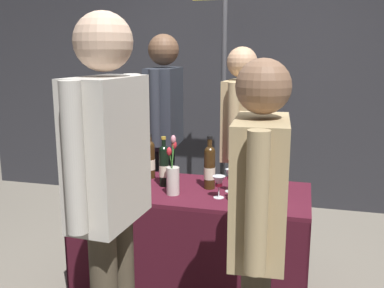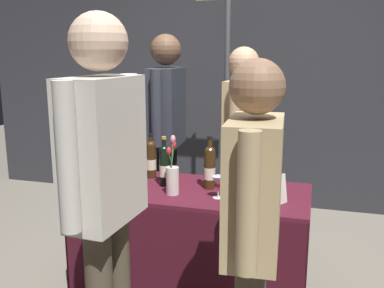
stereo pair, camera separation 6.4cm
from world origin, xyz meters
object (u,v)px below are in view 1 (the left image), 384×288
at_px(featured_wine_bottle, 127,165).
at_px(booth_signpost, 224,76).
at_px(display_bottle_0, 107,162).
at_px(wine_glass_near_vendor, 253,173).
at_px(wine_glass_mid, 219,182).
at_px(tasting_table, 192,222).
at_px(vendor_presenter, 240,135).
at_px(flower_vase, 173,176).
at_px(taster_foreground_right, 109,179).
at_px(wine_glass_near_taster, 230,176).

height_order(featured_wine_bottle, booth_signpost, booth_signpost).
height_order(display_bottle_0, wine_glass_near_vendor, display_bottle_0).
height_order(featured_wine_bottle, wine_glass_near_vendor, featured_wine_bottle).
bearing_deg(booth_signpost, wine_glass_mid, -80.29).
bearing_deg(tasting_table, vendor_presenter, 69.18).
height_order(wine_glass_near_vendor, flower_vase, flower_vase).
xyz_separation_m(wine_glass_mid, taster_foreground_right, (-0.32, -0.84, 0.24)).
xyz_separation_m(vendor_presenter, booth_signpost, (-0.24, 0.58, 0.41)).
distance_m(tasting_table, display_bottle_0, 0.73).
bearing_deg(wine_glass_mid, wine_glass_near_taster, 71.37).
relative_size(featured_wine_bottle, vendor_presenter, 0.20).
bearing_deg(wine_glass_near_taster, wine_glass_mid, -108.63).
xyz_separation_m(vendor_presenter, taster_foreground_right, (-0.34, -1.55, 0.08)).
xyz_separation_m(flower_vase, booth_signpost, (0.07, 1.29, 0.55)).
bearing_deg(wine_glass_near_taster, tasting_table, -177.50).
distance_m(featured_wine_bottle, wine_glass_mid, 0.64).
bearing_deg(tasting_table, display_bottle_0, 173.32).
relative_size(tasting_table, flower_vase, 3.98).
bearing_deg(taster_foreground_right, display_bottle_0, 30.08).
bearing_deg(featured_wine_bottle, taster_foreground_right, -70.97).
xyz_separation_m(wine_glass_mid, booth_signpost, (-0.22, 1.29, 0.57)).
relative_size(tasting_table, wine_glass_near_taster, 10.12).
distance_m(vendor_presenter, taster_foreground_right, 1.59).
xyz_separation_m(wine_glass_near_taster, taster_foreground_right, (-0.36, -0.98, 0.23)).
relative_size(wine_glass_mid, booth_signpost, 0.06).
xyz_separation_m(tasting_table, wine_glass_near_taster, (0.25, 0.01, 0.34)).
height_order(display_bottle_0, flower_vase, flower_vase).
xyz_separation_m(wine_glass_near_taster, vendor_presenter, (-0.02, 0.58, 0.15)).
relative_size(featured_wine_bottle, booth_signpost, 0.15).
relative_size(vendor_presenter, booth_signpost, 0.73).
xyz_separation_m(featured_wine_bottle, display_bottle_0, (-0.21, 0.13, -0.02)).
bearing_deg(featured_wine_bottle, booth_signpost, 71.35).
relative_size(wine_glass_mid, flower_vase, 0.36).
distance_m(featured_wine_bottle, vendor_presenter, 0.92).
height_order(wine_glass_near_vendor, taster_foreground_right, taster_foreground_right).
bearing_deg(wine_glass_near_taster, vendor_presenter, 92.37).
bearing_deg(wine_glass_near_vendor, booth_signpost, 111.33).
bearing_deg(flower_vase, wine_glass_near_vendor, 31.68).
bearing_deg(display_bottle_0, wine_glass_mid, -13.31).
relative_size(wine_glass_near_taster, vendor_presenter, 0.09).
relative_size(flower_vase, taster_foreground_right, 0.21).
distance_m(wine_glass_near_vendor, taster_foreground_right, 1.25).
xyz_separation_m(featured_wine_bottle, vendor_presenter, (0.65, 0.64, 0.11)).
height_order(wine_glass_near_taster, booth_signpost, booth_signpost).
bearing_deg(wine_glass_near_vendor, tasting_table, -157.58).
height_order(tasting_table, booth_signpost, booth_signpost).
relative_size(tasting_table, booth_signpost, 0.67).
distance_m(wine_glass_mid, flower_vase, 0.29).
height_order(tasting_table, taster_foreground_right, taster_foreground_right).
bearing_deg(featured_wine_bottle, flower_vase, -12.96).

